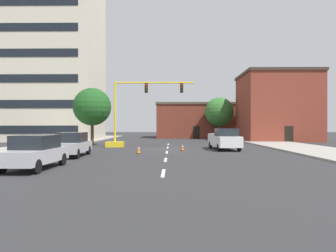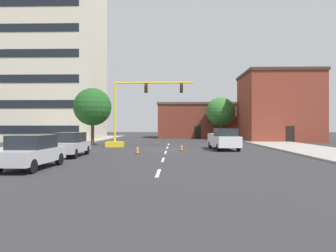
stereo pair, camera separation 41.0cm
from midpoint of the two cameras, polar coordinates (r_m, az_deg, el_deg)
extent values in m
plane|color=#2D2D30|center=(28.06, 0.16, -4.51)|extent=(160.00, 160.00, 0.00)
cube|color=#9E998E|center=(38.54, -19.50, -3.17)|extent=(6.00, 56.00, 0.14)
cube|color=#9E998E|center=(38.14, 20.57, -3.21)|extent=(6.00, 56.00, 0.14)
cube|color=silver|center=(14.15, -1.05, -8.96)|extent=(0.16, 2.40, 0.01)
cube|color=silver|center=(19.60, -0.37, -6.46)|extent=(0.16, 2.40, 0.01)
cube|color=silver|center=(25.07, 0.01, -5.04)|extent=(0.16, 2.40, 0.01)
cube|color=silver|center=(30.55, 0.26, -4.13)|extent=(0.16, 2.40, 0.01)
cube|color=silver|center=(36.04, 0.42, -3.50)|extent=(0.16, 2.40, 0.01)
cube|color=beige|center=(49.60, -21.38, 11.39)|extent=(14.99, 10.51, 24.00)
cube|color=black|center=(43.80, -24.06, -0.64)|extent=(12.29, 0.06, 1.10)
cube|color=black|center=(43.90, -24.06, 3.84)|extent=(12.29, 0.06, 1.10)
cube|color=black|center=(44.26, -24.06, 8.27)|extent=(12.29, 0.06, 1.10)
cube|color=black|center=(44.88, -24.06, 12.61)|extent=(12.29, 0.06, 1.10)
cube|color=black|center=(45.75, -24.06, 16.80)|extent=(12.29, 0.06, 1.10)
cube|color=black|center=(46.86, -24.06, 20.82)|extent=(12.29, 0.06, 1.10)
cube|color=brown|center=(56.92, 5.52, 0.80)|extent=(13.91, 9.77, 5.99)
cube|color=#4C4238|center=(57.05, 5.52, 4.01)|extent=(14.21, 10.07, 0.40)
cube|color=black|center=(52.03, 5.91, -1.21)|extent=(1.10, 0.06, 2.20)
cube|color=brown|center=(47.07, 20.52, 3.18)|extent=(10.14, 9.31, 9.63)
cube|color=#3D2D23|center=(47.61, 20.52, 9.22)|extent=(10.44, 9.61, 0.40)
cube|color=black|center=(42.61, 22.59, -1.48)|extent=(1.10, 0.06, 2.20)
cube|color=yellow|center=(31.88, -9.77, -3.47)|extent=(1.80, 1.20, 0.55)
cylinder|color=yellow|center=(31.85, -9.77, 2.60)|extent=(0.20, 0.20, 6.20)
cylinder|color=yellow|center=(31.61, -2.33, 8.27)|extent=(8.25, 0.16, 0.16)
cube|color=black|center=(31.60, -3.84, 7.22)|extent=(0.32, 0.36, 0.95)
sphere|color=red|center=(31.45, -3.87, 7.76)|extent=(0.20, 0.20, 0.20)
sphere|color=#38280A|center=(31.41, -3.87, 7.25)|extent=(0.20, 0.20, 0.20)
sphere|color=black|center=(31.38, -3.87, 6.74)|extent=(0.20, 0.20, 0.20)
cube|color=black|center=(31.48, 2.96, 7.24)|extent=(0.32, 0.36, 0.95)
sphere|color=red|center=(31.33, 2.97, 7.79)|extent=(0.20, 0.20, 0.20)
sphere|color=#38280A|center=(31.29, 2.97, 7.28)|extent=(0.20, 0.20, 0.20)
sphere|color=black|center=(31.26, 2.97, 6.77)|extent=(0.20, 0.20, 0.20)
cylinder|color=#4C3823|center=(35.14, -13.90, -1.32)|extent=(0.36, 0.36, 2.79)
sphere|color=#1E511E|center=(35.19, -13.90, 3.57)|extent=(4.30, 4.30, 4.30)
cylinder|color=brown|center=(50.46, 10.25, -0.95)|extent=(0.36, 0.36, 2.73)
sphere|color=#33702D|center=(50.51, 10.25, 2.67)|extent=(4.86, 4.86, 4.86)
cube|color=white|center=(28.32, 10.94, -2.81)|extent=(2.38, 5.53, 0.95)
cube|color=#1E2328|center=(27.42, 11.39, -1.18)|extent=(1.96, 1.93, 0.70)
cube|color=white|center=(29.45, 10.40, -1.63)|extent=(2.19, 2.94, 0.16)
cylinder|color=black|center=(26.81, 13.74, -3.99)|extent=(0.27, 0.69, 0.68)
cylinder|color=black|center=(26.36, 9.98, -4.06)|extent=(0.27, 0.69, 0.68)
cylinder|color=black|center=(30.34, 11.78, -3.52)|extent=(0.27, 0.69, 0.68)
cylinder|color=black|center=(29.94, 8.43, -3.57)|extent=(0.27, 0.69, 0.68)
cube|color=#B7B7BC|center=(22.76, -17.71, -3.82)|extent=(1.98, 4.55, 0.70)
cube|color=#1E2328|center=(22.82, -17.63, -2.05)|extent=(1.77, 2.35, 0.70)
cylinder|color=black|center=(24.49, -18.48, -4.37)|extent=(0.24, 0.69, 0.68)
cylinder|color=black|center=(24.02, -14.73, -4.46)|extent=(0.24, 0.69, 0.68)
cylinder|color=black|center=(21.61, -21.02, -4.96)|extent=(0.24, 0.69, 0.68)
cylinder|color=black|center=(21.08, -16.81, -5.08)|extent=(0.24, 0.69, 0.68)
cube|color=#B7B7BC|center=(16.88, -24.01, -5.16)|extent=(1.96, 4.54, 0.70)
cube|color=#1E2328|center=(16.92, -23.86, -2.77)|extent=(1.76, 2.34, 0.70)
cylinder|color=black|center=(18.65, -24.15, -5.75)|extent=(0.24, 0.69, 0.68)
cylinder|color=black|center=(17.96, -19.43, -5.97)|extent=(0.24, 0.69, 0.68)
cylinder|color=black|center=(15.19, -23.83, -7.07)|extent=(0.24, 0.69, 0.68)
cube|color=black|center=(26.58, 3.05, -4.72)|extent=(0.36, 0.36, 0.04)
cone|color=orange|center=(26.55, 3.05, -4.08)|extent=(0.28, 0.28, 0.55)
cylinder|color=white|center=(26.55, 3.05, -3.94)|extent=(0.19, 0.19, 0.08)
cube|color=black|center=(23.98, -5.39, -5.23)|extent=(0.36, 0.36, 0.04)
cone|color=orange|center=(23.95, -5.39, -4.47)|extent=(0.28, 0.28, 0.60)
cylinder|color=white|center=(23.94, -5.39, -4.29)|extent=(0.19, 0.19, 0.08)
camera|label=1|loc=(0.20, -89.65, 0.00)|focal=31.90mm
camera|label=2|loc=(0.20, 90.35, 0.00)|focal=31.90mm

